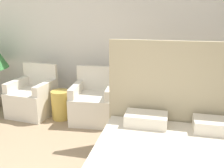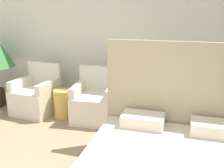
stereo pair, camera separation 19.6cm
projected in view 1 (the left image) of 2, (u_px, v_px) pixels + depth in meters
wall_back at (121, 28)px, 4.30m from camera, size 10.00×0.06×2.90m
armchair_near_window_left at (33, 99)px, 4.29m from camera, size 0.73×0.72×0.85m
armchair_near_window_right at (94, 104)px, 4.05m from camera, size 0.72×0.71×0.85m
side_table at (61, 105)px, 4.13m from camera, size 0.31×0.31×0.48m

